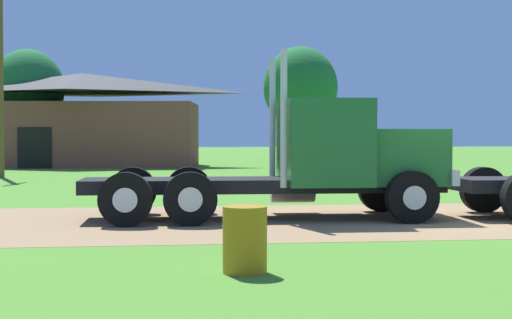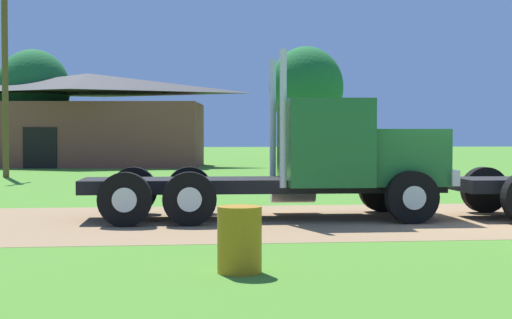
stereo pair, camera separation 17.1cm
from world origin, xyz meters
TOP-DOWN VIEW (x-y plane):
  - ground_plane at (0.00, 0.00)m, footprint 200.00×200.00m
  - dirt_track at (0.00, 0.00)m, footprint 120.00×6.72m
  - truck_foreground_white at (-2.54, 0.42)m, footprint 7.76×2.90m
  - steel_barrel at (-4.84, -5.98)m, footprint 0.57×0.57m
  - shed_building at (-10.37, 28.81)m, footprint 13.98×7.73m
  - utility_pole_far at (-12.60, 17.51)m, footprint 0.57×2.18m
  - tree_left at (-13.68, 30.52)m, footprint 4.22×4.22m
  - tree_mid at (4.10, 39.53)m, footprint 5.40×5.40m

SIDE VIEW (x-z plane):
  - ground_plane at x=0.00m, z-range 0.00..0.00m
  - dirt_track at x=0.00m, z-range 0.00..0.01m
  - steel_barrel at x=-4.84m, z-range 0.00..0.86m
  - truck_foreground_white at x=-2.54m, z-range -0.52..2.98m
  - shed_building at x=-10.37m, z-range -0.09..5.19m
  - tree_left at x=-13.68m, z-range 1.06..7.86m
  - utility_pole_far at x=-12.60m, z-range 0.26..9.31m
  - tree_mid at x=4.10m, z-range 1.12..9.34m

